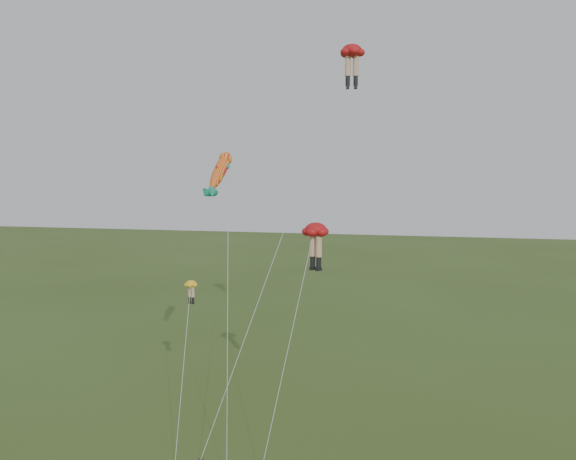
# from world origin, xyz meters

# --- Properties ---
(ground) EXTENTS (300.00, 300.00, 0.00)m
(ground) POSITION_xyz_m (0.00, 0.00, 0.00)
(ground) COLOR #33481A
(ground) RESTS_ON ground
(legs_kite_red_high) EXTENTS (7.09, 12.95, 24.46)m
(legs_kite_red_high) POSITION_xyz_m (5.17, 10.09, 23.56)
(legs_kite_red_high) COLOR #B11214
(legs_kite_red_high) RESTS_ON ground
(legs_kite_red_mid) EXTENTS (2.90, 6.27, 13.01)m
(legs_kite_red_mid) POSITION_xyz_m (4.59, 2.80, 12.26)
(legs_kite_red_mid) COLOR #B11214
(legs_kite_red_mid) RESTS_ON ground
(legs_kite_yellow) EXTENTS (3.32, 8.69, 8.84)m
(legs_kite_yellow) POSITION_xyz_m (-4.45, 5.38, 8.04)
(legs_kite_yellow) COLOR yellow
(legs_kite_yellow) RESTS_ON ground
(fish_kite) EXTENTS (4.27, 9.81, 17.53)m
(fish_kite) POSITION_xyz_m (-2.20, 5.18, 15.94)
(fish_kite) COLOR gold
(fish_kite) RESTS_ON ground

